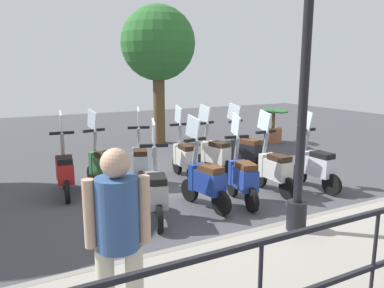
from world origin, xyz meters
TOP-DOWN VIEW (x-y plane):
  - ground_plane at (0.00, 0.00)m, footprint 28.00×28.00m
  - promenade_walkway at (-3.15, 0.00)m, footprint 2.20×20.00m
  - lamp_post_near at (-2.40, 0.26)m, footprint 0.26×0.90m
  - pedestrian_distant at (-3.40, 3.00)m, footprint 0.39×0.48m
  - tree_distant at (4.84, -0.76)m, footprint 2.25×2.25m
  - potted_palm at (3.29, -4.03)m, footprint 1.06×0.66m
  - scooter_near_0 at (-0.89, -1.61)m, footprint 1.23×0.44m
  - scooter_near_1 at (-0.70, -0.75)m, footprint 1.23×0.44m
  - scooter_near_2 at (-0.89, 0.10)m, footprint 1.22×0.49m
  - scooter_near_3 at (-0.78, 0.76)m, footprint 1.22×0.48m
  - scooter_near_4 at (-0.92, 1.69)m, footprint 1.20×0.54m
  - scooter_far_0 at (0.81, -1.16)m, footprint 1.20×0.55m
  - scooter_far_1 at (0.87, -0.40)m, footprint 1.21×0.51m
  - scooter_far_2 at (0.93, 0.30)m, footprint 1.23×0.44m
  - scooter_far_3 at (0.93, 1.29)m, footprint 1.20×0.55m
  - scooter_far_4 at (0.99, 2.03)m, footprint 1.22×0.51m
  - scooter_far_5 at (0.95, 2.73)m, footprint 1.23×0.44m

SIDE VIEW (x-z plane):
  - ground_plane at x=0.00m, z-range 0.00..0.00m
  - promenade_walkway at x=-3.15m, z-range 0.00..0.15m
  - potted_palm at x=3.29m, z-range -0.08..0.97m
  - scooter_near_0 at x=-0.89m, z-range -0.29..1.25m
  - scooter_near_1 at x=-0.70m, z-range -0.29..1.25m
  - scooter_near_2 at x=-0.89m, z-range -0.29..1.25m
  - scooter_near_3 at x=-0.78m, z-range -0.29..1.25m
  - scooter_near_4 at x=-0.92m, z-range -0.29..1.25m
  - scooter_far_0 at x=0.81m, z-range -0.29..1.25m
  - scooter_far_1 at x=0.87m, z-range -0.29..1.25m
  - scooter_far_2 at x=0.93m, z-range -0.29..1.25m
  - scooter_far_3 at x=0.93m, z-range -0.29..1.25m
  - scooter_far_4 at x=0.99m, z-range -0.29..1.25m
  - scooter_far_5 at x=0.95m, z-range -0.29..1.25m
  - pedestrian_distant at x=-3.40m, z-range 0.28..1.87m
  - lamp_post_near at x=-2.40m, z-range -0.09..4.23m
  - tree_distant at x=4.84m, z-range 0.92..5.12m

